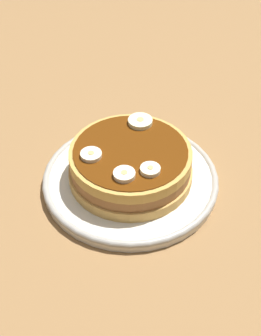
% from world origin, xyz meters
% --- Properties ---
extents(ground_plane, '(1.40, 1.40, 0.03)m').
position_xyz_m(ground_plane, '(0.00, 0.00, -0.01)').
color(ground_plane, olive).
extents(plate, '(0.25, 0.25, 0.02)m').
position_xyz_m(plate, '(0.00, 0.00, 0.01)').
color(plate, silver).
rests_on(plate, ground_plane).
extents(pancake_stack, '(0.17, 0.18, 0.05)m').
position_xyz_m(pancake_stack, '(-0.00, -0.00, 0.04)').
color(pancake_stack, tan).
rests_on(pancake_stack, plate).
extents(banana_slice_0, '(0.03, 0.03, 0.01)m').
position_xyz_m(banana_slice_0, '(0.04, -0.02, 0.06)').
color(banana_slice_0, '#F0E5BC').
rests_on(banana_slice_0, pancake_stack).
extents(banana_slice_1, '(0.03, 0.03, 0.01)m').
position_xyz_m(banana_slice_1, '(-0.02, 0.06, 0.07)').
color(banana_slice_1, '#F6F4B9').
rests_on(banana_slice_1, pancake_stack).
extents(banana_slice_2, '(0.03, 0.03, 0.01)m').
position_xyz_m(banana_slice_2, '(-0.04, -0.04, 0.06)').
color(banana_slice_2, '#F5E7C0').
rests_on(banana_slice_2, pancake_stack).
extents(banana_slice_3, '(0.03, 0.03, 0.01)m').
position_xyz_m(banana_slice_3, '(0.02, -0.05, 0.07)').
color(banana_slice_3, '#F9E7C0').
rests_on(banana_slice_3, pancake_stack).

